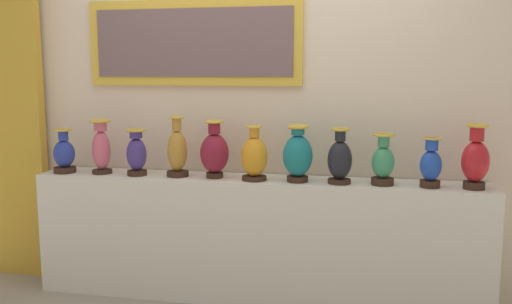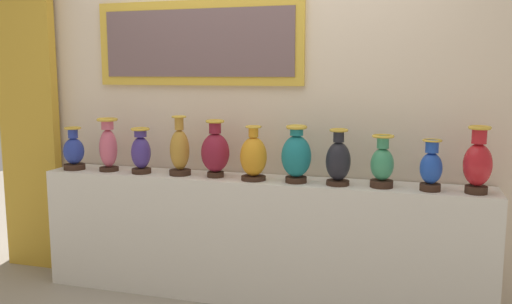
{
  "view_description": "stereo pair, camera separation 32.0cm",
  "coord_description": "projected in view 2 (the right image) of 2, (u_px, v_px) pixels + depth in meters",
  "views": [
    {
      "loc": [
        0.68,
        -3.39,
        1.52
      ],
      "look_at": [
        0.0,
        0.0,
        1.0
      ],
      "focal_mm": 37.61,
      "sensor_mm": 36.0,
      "label": 1
    },
    {
      "loc": [
        0.99,
        -3.31,
        1.52
      ],
      "look_at": [
        0.0,
        0.0,
        1.0
      ],
      "focal_mm": 37.61,
      "sensor_mm": 36.0,
      "label": 2
    }
  ],
  "objects": [
    {
      "name": "ground_plane",
      "position": [
        256.0,
        298.0,
        3.64
      ],
      "size": [
        10.31,
        10.31,
        0.0
      ],
      "primitive_type": "plane",
      "color": "gray"
    },
    {
      "name": "display_shelf",
      "position": [
        256.0,
        239.0,
        3.58
      ],
      "size": [
        2.99,
        0.35,
        0.83
      ],
      "primitive_type": "cube",
      "color": "silver",
      "rests_on": "ground_plane"
    },
    {
      "name": "back_wall",
      "position": [
        264.0,
        62.0,
        3.63
      ],
      "size": [
        4.31,
        0.14,
        3.17
      ],
      "color": "beige",
      "rests_on": "ground_plane"
    },
    {
      "name": "curtain_gold",
      "position": [
        30.0,
        127.0,
        4.11
      ],
      "size": [
        0.48,
        0.08,
        2.21
      ],
      "primitive_type": "cube",
      "color": "gold",
      "rests_on": "ground_plane"
    },
    {
      "name": "vase_cobalt",
      "position": [
        74.0,
        152.0,
        3.83
      ],
      "size": [
        0.15,
        0.15,
        0.31
      ],
      "color": "#382319",
      "rests_on": "display_shelf"
    },
    {
      "name": "vase_rose",
      "position": [
        108.0,
        146.0,
        3.76
      ],
      "size": [
        0.15,
        0.15,
        0.37
      ],
      "color": "#382319",
      "rests_on": "display_shelf"
    },
    {
      "name": "vase_indigo",
      "position": [
        141.0,
        152.0,
        3.68
      ],
      "size": [
        0.13,
        0.13,
        0.32
      ],
      "color": "#382319",
      "rests_on": "display_shelf"
    },
    {
      "name": "vase_ochre",
      "position": [
        180.0,
        151.0,
        3.62
      ],
      "size": [
        0.15,
        0.15,
        0.4
      ],
      "color": "#382319",
      "rests_on": "display_shelf"
    },
    {
      "name": "vase_burgundy",
      "position": [
        215.0,
        151.0,
        3.54
      ],
      "size": [
        0.19,
        0.19,
        0.38
      ],
      "color": "#382319",
      "rests_on": "display_shelf"
    },
    {
      "name": "vase_amber",
      "position": [
        253.0,
        157.0,
        3.44
      ],
      "size": [
        0.17,
        0.17,
        0.35
      ],
      "color": "#382319",
      "rests_on": "display_shelf"
    },
    {
      "name": "vase_teal",
      "position": [
        296.0,
        156.0,
        3.37
      ],
      "size": [
        0.19,
        0.19,
        0.36
      ],
      "color": "#382319",
      "rests_on": "display_shelf"
    },
    {
      "name": "vase_onyx",
      "position": [
        338.0,
        161.0,
        3.29
      ],
      "size": [
        0.15,
        0.15,
        0.35
      ],
      "color": "#382319",
      "rests_on": "display_shelf"
    },
    {
      "name": "vase_jade",
      "position": [
        382.0,
        164.0,
        3.23
      ],
      "size": [
        0.14,
        0.14,
        0.32
      ],
      "color": "#382319",
      "rests_on": "display_shelf"
    },
    {
      "name": "vase_sapphire",
      "position": [
        431.0,
        168.0,
        3.13
      ],
      "size": [
        0.13,
        0.13,
        0.3
      ],
      "color": "#382319",
      "rests_on": "display_shelf"
    },
    {
      "name": "vase_crimson",
      "position": [
        478.0,
        163.0,
        3.06
      ],
      "size": [
        0.16,
        0.16,
        0.39
      ],
      "color": "#382319",
      "rests_on": "display_shelf"
    }
  ]
}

